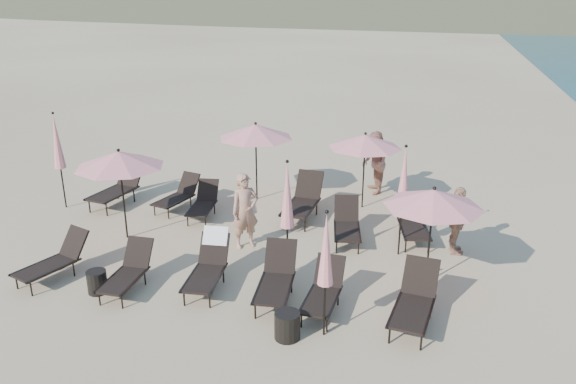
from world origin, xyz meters
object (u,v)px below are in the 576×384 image
(lounger_7, at_px, (178,195))
(lounger_4, at_px, (324,291))
(umbrella_closed_1, at_px, (404,180))
(beachgoer_a, at_px, (245,211))
(lounger_5, at_px, (415,300))
(lounger_2, at_px, (209,263))
(umbrella_closed_3, at_px, (287,196))
(lounger_6, at_px, (118,187))
(umbrella_open_2, at_px, (256,131))
(lounger_9, at_px, (303,200))
(umbrella_open_1, at_px, (434,198))
(beachgoer_b, at_px, (375,163))
(beachgoer_c, at_px, (457,221))
(umbrella_open_0, at_px, (119,159))
(umbrella_open_3, at_px, (365,141))
(side_table_1, at_px, (287,326))
(lounger_0, at_px, (55,259))
(umbrella_closed_2, at_px, (57,142))
(lounger_10, at_px, (347,224))
(lounger_1, at_px, (128,271))
(side_table_0, at_px, (97,282))
(lounger_11, at_px, (413,222))
(umbrella_closed_0, at_px, (326,250))
(lounger_3, at_px, (276,278))
(lounger_8, at_px, (203,202))

(lounger_7, bearing_deg, lounger_4, -25.83)
(umbrella_closed_1, height_order, beachgoer_a, umbrella_closed_1)
(lounger_5, bearing_deg, lounger_4, -173.53)
(lounger_2, height_order, beachgoer_a, beachgoer_a)
(lounger_5, distance_m, umbrella_closed_3, 3.18)
(lounger_6, relative_size, umbrella_open_2, 0.86)
(lounger_9, height_order, umbrella_open_1, umbrella_open_1)
(beachgoer_b, height_order, beachgoer_c, beachgoer_b)
(lounger_7, height_order, umbrella_open_0, umbrella_open_0)
(lounger_5, bearing_deg, umbrella_open_3, 113.97)
(lounger_9, distance_m, side_table_1, 5.40)
(lounger_9, distance_m, umbrella_open_2, 2.39)
(lounger_0, relative_size, umbrella_closed_2, 0.63)
(umbrella_closed_2, bearing_deg, lounger_10, -1.02)
(beachgoer_a, bearing_deg, lounger_1, -162.26)
(umbrella_closed_3, bearing_deg, lounger_4, -49.43)
(lounger_7, bearing_deg, umbrella_closed_3, -22.62)
(lounger_7, xyz_separation_m, umbrella_open_3, (4.81, 1.39, 1.46))
(lounger_6, distance_m, umbrella_closed_3, 6.33)
(side_table_0, bearing_deg, umbrella_open_2, 76.30)
(beachgoer_c, bearing_deg, umbrella_open_1, 150.69)
(side_table_0, bearing_deg, side_table_1, -7.42)
(lounger_2, bearing_deg, lounger_7, 117.27)
(lounger_11, distance_m, umbrella_open_1, 2.58)
(lounger_0, xyz_separation_m, umbrella_open_1, (7.38, 1.74, 1.42))
(lounger_2, xyz_separation_m, side_table_1, (1.98, -1.36, -0.24))
(beachgoer_b, bearing_deg, umbrella_open_3, -25.93)
(lounger_0, xyz_separation_m, lounger_11, (6.98, 3.86, 0.02))
(umbrella_closed_0, distance_m, side_table_0, 4.80)
(lounger_5, bearing_deg, umbrella_closed_3, 162.63)
(lounger_10, distance_m, umbrella_open_2, 3.91)
(lounger_3, height_order, umbrella_closed_2, umbrella_closed_2)
(side_table_1, bearing_deg, umbrella_open_1, 49.15)
(lounger_9, xyz_separation_m, umbrella_open_1, (3.22, -2.73, 1.34))
(lounger_1, xyz_separation_m, umbrella_open_0, (-1.32, 2.20, 1.56))
(lounger_9, xyz_separation_m, beachgoer_a, (-0.87, -2.04, 0.38))
(lounger_1, height_order, umbrella_closed_1, umbrella_closed_1)
(lounger_3, xyz_separation_m, umbrella_open_1, (2.77, 1.35, 1.40))
(lounger_4, bearing_deg, lounger_9, 110.55)
(lounger_3, bearing_deg, lounger_9, 89.86)
(umbrella_open_2, distance_m, beachgoer_c, 5.91)
(lounger_2, distance_m, lounger_9, 4.07)
(umbrella_closed_1, height_order, umbrella_closed_3, umbrella_closed_1)
(lounger_9, bearing_deg, umbrella_closed_1, -28.74)
(lounger_8, xyz_separation_m, side_table_1, (3.53, -4.71, -0.15))
(umbrella_closed_0, distance_m, umbrella_closed_3, 2.32)
(lounger_4, distance_m, lounger_9, 4.48)
(lounger_11, distance_m, umbrella_closed_2, 9.38)
(lounger_9, distance_m, beachgoer_c, 3.97)
(lounger_5, height_order, umbrella_closed_3, umbrella_closed_3)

